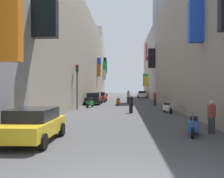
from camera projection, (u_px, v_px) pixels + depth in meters
name	position (u px, v px, depth m)	size (l,w,h in m)	color
ground_plane	(124.00, 103.00, 35.70)	(140.00, 140.00, 0.00)	#424244
building_left_mid_a	(66.00, 55.00, 35.50)	(7.37, 43.62, 13.34)	#9E9384
building_left_mid_b	(91.00, 63.00, 61.64)	(6.97, 8.74, 15.94)	#B2A899
building_right_near	(214.00, 39.00, 22.61)	(6.88, 34.66, 12.88)	gray
building_right_mid_a	(172.00, 37.00, 42.29)	(7.39, 4.80, 21.11)	gray
building_right_mid_b	(161.00, 67.00, 54.97)	(6.91, 20.54, 13.25)	#9E9384
parked_car_black	(94.00, 98.00, 33.58)	(1.96, 4.46, 1.50)	black
parked_car_yellow	(32.00, 124.00, 10.48)	(2.02, 4.05, 1.35)	gold
parked_car_red	(100.00, 97.00, 39.54)	(1.96, 4.43, 1.47)	#B21E1E
parked_car_white	(142.00, 94.00, 54.57)	(1.89, 4.47, 1.47)	white
scooter_black	(107.00, 96.00, 54.75)	(0.44, 1.96, 1.13)	black
scooter_blue	(194.00, 125.00, 11.83)	(0.79, 1.92, 1.13)	#2D4CAD
scooter_white	(167.00, 108.00, 22.19)	(0.68, 1.97, 1.13)	silver
scooter_orange	(118.00, 102.00, 31.51)	(0.48, 1.95, 1.13)	orange
scooter_green	(90.00, 103.00, 28.42)	(0.74, 1.75, 1.13)	#287F3D
pedestrian_crossing	(155.00, 98.00, 30.78)	(0.51, 0.51, 1.76)	#313131
pedestrian_near_left	(128.00, 95.00, 43.80)	(0.53, 0.53, 1.75)	#3D3D3D
pedestrian_near_right	(128.00, 97.00, 35.58)	(0.47, 0.47, 1.79)	black
pedestrian_mid_street	(211.00, 117.00, 12.36)	(0.40, 0.40, 1.58)	#333333
pedestrian_far_away	(131.00, 104.00, 22.14)	(0.41, 0.41, 1.57)	black
traffic_light_near_corner	(77.00, 79.00, 25.51)	(0.26, 0.34, 4.47)	#2D2D2D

